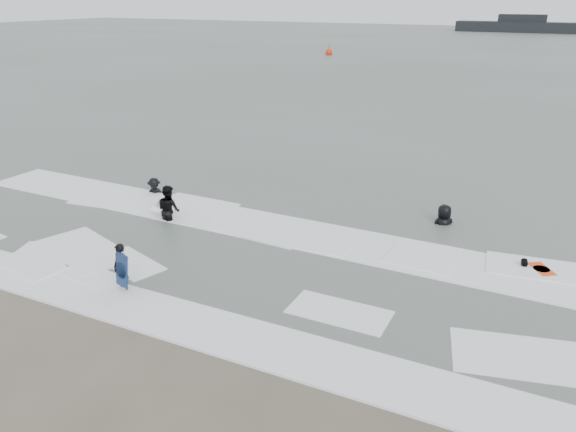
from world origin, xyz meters
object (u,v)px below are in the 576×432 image
at_px(buoy, 329,52).
at_px(surfer_centre, 124,291).
at_px(surfer_wading, 170,220).
at_px(surfer_right_near, 524,269).
at_px(vessel_horizon, 521,26).
at_px(surfer_breaker, 155,195).
at_px(surfer_right_far, 443,225).

bearing_deg(buoy, surfer_centre, -71.68).
distance_m(surfer_wading, surfer_right_near, 12.67).
bearing_deg(surfer_wading, vessel_horizon, -73.85).
bearing_deg(surfer_breaker, surfer_centre, -73.51).
xyz_separation_m(surfer_breaker, surfer_right_far, (11.90, 2.24, 0.00)).
bearing_deg(surfer_right_far, surfer_breaker, -25.73).
bearing_deg(surfer_right_near, vessel_horizon, -110.34).
xyz_separation_m(surfer_centre, vessel_horizon, (-3.38, 135.55, 1.46)).
bearing_deg(buoy, surfer_right_near, -61.58).
bearing_deg(surfer_right_far, surfer_right_near, 103.95).
distance_m(surfer_centre, vessel_horizon, 135.60).
relative_size(surfer_right_near, vessel_horizon, 0.05).
bearing_deg(surfer_centre, surfer_breaker, 131.26).
bearing_deg(buoy, surfer_breaker, -73.77).
distance_m(surfer_right_near, vessel_horizon, 129.49).
distance_m(surfer_wading, surfer_right_far, 10.40).
bearing_deg(surfer_right_far, surfer_centre, 16.16).
xyz_separation_m(surfer_wading, surfer_right_far, (9.46, 4.32, 0.00)).
height_order(surfer_centre, buoy, buoy).
distance_m(surfer_breaker, surfer_right_far, 12.11).
bearing_deg(vessel_horizon, surfer_centre, -88.57).
height_order(surfer_right_near, surfer_right_far, surfer_right_far).
height_order(surfer_wading, vessel_horizon, vessel_horizon).
xyz_separation_m(surfer_wading, buoy, (-19.67, 61.29, 0.42)).
distance_m(surfer_right_near, surfer_right_far, 4.01).
distance_m(surfer_centre, surfer_right_far, 11.79).
relative_size(surfer_centre, vessel_horizon, 0.05).
distance_m(surfer_right_far, vessel_horizon, 126.65).
height_order(surfer_right_near, vessel_horizon, vessel_horizon).
bearing_deg(surfer_right_far, vessel_horizon, -121.59).
distance_m(surfer_breaker, vessel_horizon, 128.45).
height_order(surfer_breaker, buoy, buoy).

